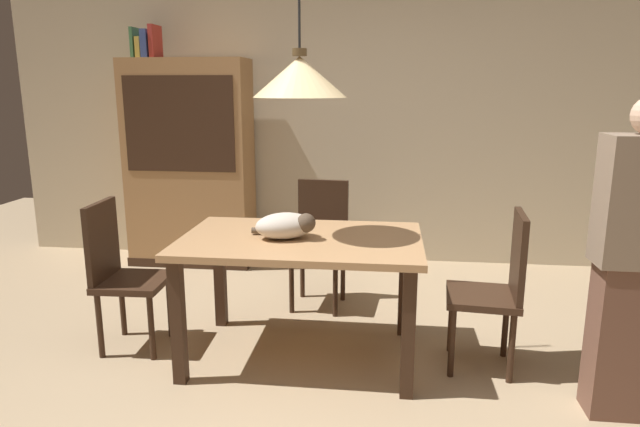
{
  "coord_description": "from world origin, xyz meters",
  "views": [
    {
      "loc": [
        0.34,
        -2.54,
        1.61
      ],
      "look_at": [
        -0.06,
        0.76,
        0.85
      ],
      "focal_mm": 31.36,
      "sensor_mm": 36.0,
      "label": 1
    }
  ],
  "objects_px": {
    "chair_far_back": "(320,237)",
    "book_green_slim": "(136,43)",
    "book_red_tall": "(155,42)",
    "chair_right_side": "(497,284)",
    "book_yellow_short": "(142,48)",
    "hutch_bookcase": "(190,168)",
    "dining_table": "(301,254)",
    "chair_left_side": "(120,269)",
    "pendant_lamp": "(300,76)",
    "book_blue_wide": "(149,44)",
    "person_standing": "(633,263)",
    "cat_sleeping": "(287,226)"
  },
  "relations": [
    {
      "from": "cat_sleeping",
      "to": "book_blue_wide",
      "type": "bearing_deg",
      "value": 130.56
    },
    {
      "from": "book_red_tall",
      "to": "book_yellow_short",
      "type": "bearing_deg",
      "value": 180.0
    },
    {
      "from": "cat_sleeping",
      "to": "pendant_lamp",
      "type": "bearing_deg",
      "value": 22.37
    },
    {
      "from": "book_blue_wide",
      "to": "cat_sleeping",
      "type": "bearing_deg",
      "value": -49.44
    },
    {
      "from": "chair_left_side",
      "to": "book_red_tall",
      "type": "distance_m",
      "value": 2.34
    },
    {
      "from": "book_red_tall",
      "to": "book_blue_wide",
      "type": "bearing_deg",
      "value": 180.0
    },
    {
      "from": "pendant_lamp",
      "to": "person_standing",
      "type": "height_order",
      "value": "pendant_lamp"
    },
    {
      "from": "chair_right_side",
      "to": "book_blue_wide",
      "type": "height_order",
      "value": "book_blue_wide"
    },
    {
      "from": "dining_table",
      "to": "cat_sleeping",
      "type": "relative_size",
      "value": 3.43
    },
    {
      "from": "book_red_tall",
      "to": "dining_table",
      "type": "bearing_deg",
      "value": -48.63
    },
    {
      "from": "book_green_slim",
      "to": "person_standing",
      "type": "bearing_deg",
      "value": -32.6
    },
    {
      "from": "book_green_slim",
      "to": "person_standing",
      "type": "distance_m",
      "value": 4.19
    },
    {
      "from": "pendant_lamp",
      "to": "book_red_tall",
      "type": "relative_size",
      "value": 4.64
    },
    {
      "from": "chair_left_side",
      "to": "book_blue_wide",
      "type": "xyz_separation_m",
      "value": [
        -0.48,
        1.76,
        1.46
      ]
    },
    {
      "from": "chair_left_side",
      "to": "cat_sleeping",
      "type": "xyz_separation_m",
      "value": [
        1.05,
        -0.03,
        0.32
      ]
    },
    {
      "from": "book_red_tall",
      "to": "chair_left_side",
      "type": "bearing_deg",
      "value": -76.63
    },
    {
      "from": "pendant_lamp",
      "to": "hutch_bookcase",
      "type": "distance_m",
      "value": 2.31
    },
    {
      "from": "chair_left_side",
      "to": "hutch_bookcase",
      "type": "height_order",
      "value": "hutch_bookcase"
    },
    {
      "from": "chair_left_side",
      "to": "cat_sleeping",
      "type": "bearing_deg",
      "value": -1.61
    },
    {
      "from": "chair_left_side",
      "to": "chair_far_back",
      "type": "xyz_separation_m",
      "value": [
        1.14,
        0.88,
        0.0
      ]
    },
    {
      "from": "dining_table",
      "to": "chair_far_back",
      "type": "xyz_separation_m",
      "value": [
        0.01,
        0.88,
        -0.14
      ]
    },
    {
      "from": "book_red_tall",
      "to": "person_standing",
      "type": "xyz_separation_m",
      "value": [
        3.21,
        -2.17,
        -1.2
      ]
    },
    {
      "from": "chair_right_side",
      "to": "hutch_bookcase",
      "type": "distance_m",
      "value": 3.01
    },
    {
      "from": "chair_right_side",
      "to": "book_green_slim",
      "type": "xyz_separation_m",
      "value": [
        -2.85,
        1.76,
        1.47
      ]
    },
    {
      "from": "chair_far_back",
      "to": "book_green_slim",
      "type": "height_order",
      "value": "book_green_slim"
    },
    {
      "from": "pendant_lamp",
      "to": "person_standing",
      "type": "xyz_separation_m",
      "value": [
        1.66,
        -0.41,
        -0.87
      ]
    },
    {
      "from": "book_green_slim",
      "to": "hutch_bookcase",
      "type": "bearing_deg",
      "value": -0.2
    },
    {
      "from": "chair_right_side",
      "to": "book_blue_wide",
      "type": "xyz_separation_m",
      "value": [
        -2.74,
        1.76,
        1.46
      ]
    },
    {
      "from": "book_blue_wide",
      "to": "book_red_tall",
      "type": "xyz_separation_m",
      "value": [
        0.06,
        0.0,
        0.02
      ]
    },
    {
      "from": "hutch_bookcase",
      "to": "book_blue_wide",
      "type": "bearing_deg",
      "value": 179.73
    },
    {
      "from": "chair_right_side",
      "to": "book_yellow_short",
      "type": "distance_m",
      "value": 3.61
    },
    {
      "from": "chair_right_side",
      "to": "person_standing",
      "type": "xyz_separation_m",
      "value": [
        0.53,
        -0.4,
        0.28
      ]
    },
    {
      "from": "chair_far_back",
      "to": "book_red_tall",
      "type": "distance_m",
      "value": 2.32
    },
    {
      "from": "book_blue_wide",
      "to": "pendant_lamp",
      "type": "bearing_deg",
      "value": -47.49
    },
    {
      "from": "chair_far_back",
      "to": "person_standing",
      "type": "xyz_separation_m",
      "value": [
        1.65,
        -1.29,
        0.28
      ]
    },
    {
      "from": "pendant_lamp",
      "to": "book_yellow_short",
      "type": "height_order",
      "value": "pendant_lamp"
    },
    {
      "from": "chair_right_side",
      "to": "chair_far_back",
      "type": "bearing_deg",
      "value": 141.69
    },
    {
      "from": "person_standing",
      "to": "chair_right_side",
      "type": "bearing_deg",
      "value": 142.95
    },
    {
      "from": "dining_table",
      "to": "chair_far_back",
      "type": "bearing_deg",
      "value": 89.52
    },
    {
      "from": "chair_right_side",
      "to": "chair_far_back",
      "type": "height_order",
      "value": "same"
    },
    {
      "from": "chair_right_side",
      "to": "book_blue_wide",
      "type": "distance_m",
      "value": 3.57
    },
    {
      "from": "hutch_bookcase",
      "to": "book_yellow_short",
      "type": "height_order",
      "value": "book_yellow_short"
    },
    {
      "from": "chair_right_side",
      "to": "chair_far_back",
      "type": "xyz_separation_m",
      "value": [
        -1.12,
        0.89,
        0.0
      ]
    },
    {
      "from": "book_yellow_short",
      "to": "person_standing",
      "type": "xyz_separation_m",
      "value": [
        3.34,
        -2.17,
        -1.15
      ]
    },
    {
      "from": "dining_table",
      "to": "book_yellow_short",
      "type": "xyz_separation_m",
      "value": [
        -1.67,
        1.76,
        1.29
      ]
    },
    {
      "from": "person_standing",
      "to": "book_yellow_short",
      "type": "bearing_deg",
      "value": 147.01
    },
    {
      "from": "pendant_lamp",
      "to": "book_blue_wide",
      "type": "distance_m",
      "value": 2.4
    },
    {
      "from": "pendant_lamp",
      "to": "book_red_tall",
      "type": "distance_m",
      "value": 2.36
    },
    {
      "from": "dining_table",
      "to": "chair_right_side",
      "type": "xyz_separation_m",
      "value": [
        1.13,
        -0.01,
        -0.14
      ]
    },
    {
      "from": "chair_far_back",
      "to": "book_blue_wide",
      "type": "xyz_separation_m",
      "value": [
        -1.62,
        0.88,
        1.46
      ]
    }
  ]
}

